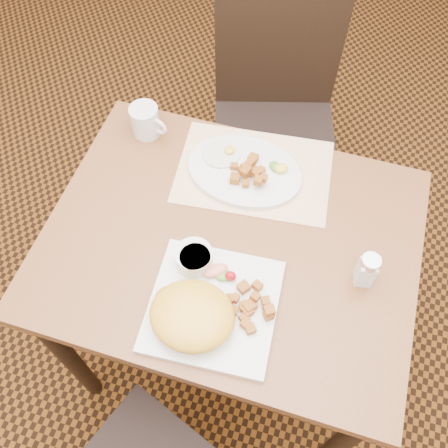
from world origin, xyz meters
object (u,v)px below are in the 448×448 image
at_px(table, 230,260).
at_px(plate_square, 213,306).
at_px(plate_oval, 244,171).
at_px(coffee_mug, 146,121).
at_px(chair_far, 275,108).
at_px(salt_shaker, 367,270).

bearing_deg(table, plate_square, -85.42).
bearing_deg(plate_square, plate_oval, 95.51).
height_order(table, coffee_mug, coffee_mug).
bearing_deg(plate_oval, chair_far, 91.46).
bearing_deg(chair_far, table, 76.74).
height_order(plate_square, salt_shaker, salt_shaker).
relative_size(plate_oval, salt_shaker, 3.05).
relative_size(plate_oval, coffee_mug, 2.79).
height_order(table, salt_shaker, salt_shaker).
height_order(chair_far, plate_square, chair_far).
bearing_deg(coffee_mug, table, -39.44).
distance_m(plate_square, coffee_mug, 0.56).
bearing_deg(table, chair_far, 92.93).
bearing_deg(plate_square, coffee_mug, 126.94).
xyz_separation_m(chair_far, salt_shaker, (0.36, -0.68, 0.26)).
bearing_deg(plate_square, salt_shaker, 28.25).
bearing_deg(plate_oval, salt_shaker, -32.29).
bearing_deg(salt_shaker, table, 177.09).
distance_m(chair_far, salt_shaker, 0.81).
xyz_separation_m(chair_far, plate_oval, (0.01, -0.47, 0.22)).
xyz_separation_m(chair_far, coffee_mug, (-0.28, -0.40, 0.25)).
height_order(salt_shaker, coffee_mug, salt_shaker).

